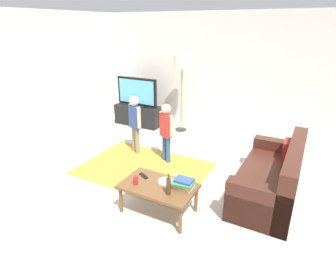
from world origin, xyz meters
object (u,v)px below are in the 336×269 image
object	(u,v)px
floor_lamp	(182,66)
bottle	(169,186)
tv_remote	(144,176)
tv	(137,92)
book_stack	(183,184)
coffee_table	(158,188)
child_near_tv	(135,119)
tv_stand	(138,115)
couch	(274,179)
child_center	(166,128)
plate	(166,181)
soda_can	(136,180)

from	to	relation	value
floor_lamp	bottle	size ratio (longest dim) A/B	6.19
floor_lamp	tv_remote	world-z (taller)	floor_lamp
tv	book_stack	world-z (taller)	tv
coffee_table	child_near_tv	bearing A→B (deg)	133.34
tv_stand	coffee_table	xyz separation A→B (m)	(2.26, -2.86, 0.13)
floor_lamp	book_stack	bearing A→B (deg)	-63.82
tv	floor_lamp	distance (m)	1.35
couch	tv_remote	xyz separation A→B (m)	(-1.63, -1.02, 0.14)
book_stack	tv_stand	bearing A→B (deg)	133.02
tv_stand	tv	world-z (taller)	tv
child_center	book_stack	world-z (taller)	child_center
bottle	coffee_table	bearing A→B (deg)	151.39
tv_remote	couch	bearing A→B (deg)	58.51
coffee_table	tv_remote	world-z (taller)	tv_remote
child_center	coffee_table	world-z (taller)	child_center
tv	tv_remote	xyz separation A→B (m)	(1.96, -2.74, -0.42)
plate	couch	bearing A→B (deg)	38.22
floor_lamp	plate	xyz separation A→B (m)	(1.16, -2.89, -1.12)
bottle	tv_remote	distance (m)	0.58
book_stack	soda_can	distance (m)	0.64
tv_remote	child_center	bearing A→B (deg)	130.95
floor_lamp	couch	bearing A→B (deg)	-37.72
plate	tv	bearing A→B (deg)	130.30
child_near_tv	coffee_table	size ratio (longest dim) A/B	1.16
book_stack	soda_can	xyz separation A→B (m)	(-0.60, -0.22, 0.00)
tv	soda_can	bearing A→B (deg)	-56.27
tv	tv_stand	bearing A→B (deg)	90.00
bottle	plate	size ratio (longest dim) A/B	1.31
bottle	book_stack	bearing A→B (deg)	66.87
coffee_table	book_stack	size ratio (longest dim) A/B	3.33
floor_lamp	coffee_table	world-z (taller)	floor_lamp
tv_stand	bottle	world-z (taller)	bottle
tv_stand	book_stack	world-z (taller)	book_stack
couch	child_center	xyz separation A→B (m)	(-1.96, 0.27, 0.38)
tv_stand	child_near_tv	xyz separation A→B (m)	(0.89, -1.41, 0.45)
tv	child_center	size ratio (longest dim) A/B	0.99
couch	coffee_table	world-z (taller)	couch
floor_lamp	tv_remote	xyz separation A→B (m)	(0.81, -2.91, -1.11)
tv	child_near_tv	xyz separation A→B (m)	(0.89, -1.39, -0.15)
floor_lamp	soda_can	xyz separation A→B (m)	(0.83, -3.13, -1.06)
floor_lamp	book_stack	distance (m)	3.41
coffee_table	tv_stand	bearing A→B (deg)	128.26
couch	book_stack	size ratio (longest dim) A/B	5.99
floor_lamp	child_near_tv	bearing A→B (deg)	-99.05
soda_can	plate	distance (m)	0.41
tv_remote	plate	distance (m)	0.35
child_near_tv	tv_remote	size ratio (longest dim) A/B	6.81
coffee_table	plate	bearing A→B (deg)	67.27
tv_stand	couch	distance (m)	3.98
tv_stand	coffee_table	bearing A→B (deg)	-51.74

